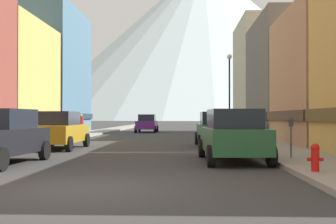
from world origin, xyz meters
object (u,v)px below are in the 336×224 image
potted_plant_2 (258,130)px  streetlamp_right (229,82)px  potted_plant_0 (259,129)px  pedestrian_0 (49,127)px  fire_hydrant_near (315,156)px  potted_plant_1 (21,134)px  parking_meter_near (291,132)px  car_right_1 (217,129)px  car_driving_0 (147,123)px  car_left_1 (59,130)px  pedestrian_1 (81,125)px  car_right_0 (233,135)px

potted_plant_2 → streetlamp_right: size_ratio=0.15×
potted_plant_0 → pedestrian_0: size_ratio=0.65×
fire_hydrant_near → potted_plant_1: bearing=134.1°
parking_meter_near → pedestrian_0: bearing=135.5°
potted_plant_0 → streetlamp_right: 4.54m
car_right_1 → pedestrian_0: (-10.05, 4.15, -0.01)m
car_driving_0 → pedestrian_0: car_driving_0 is taller
car_right_1 → car_driving_0: 21.27m
potted_plant_1 → pedestrian_0: 2.76m
car_left_1 → car_driving_0: 22.74m
pedestrian_0 → streetlamp_right: size_ratio=0.28×
fire_hydrant_near → potted_plant_2: size_ratio=0.78×
car_driving_0 → pedestrian_1: bearing=-120.0°
fire_hydrant_near → parking_meter_near: parking_meter_near is taller
potted_plant_0 → potted_plant_1: (-14.00, -4.39, -0.17)m
parking_meter_near → pedestrian_1: size_ratio=0.83×
fire_hydrant_near → streetlamp_right: streetlamp_right is taller
potted_plant_2 → car_driving_0: bearing=121.3°
fire_hydrant_near → pedestrian_1: bearing=116.1°
car_right_1 → pedestrian_1: bearing=128.8°
potted_plant_1 → streetlamp_right: bearing=29.9°
pedestrian_0 → pedestrian_1: 8.36m
car_left_1 → pedestrian_0: bearing=111.5°
car_right_0 → car_driving_0: same height
car_right_1 → car_driving_0: size_ratio=1.01×
car_right_0 → potted_plant_0: car_right_0 is taller
fire_hydrant_near → potted_plant_1: 17.90m
car_left_1 → potted_plant_1: 4.81m
car_left_1 → potted_plant_0: 13.42m
car_right_1 → parking_meter_near: car_right_1 is taller
car_right_0 → pedestrian_1: size_ratio=2.80×
fire_hydrant_near → parking_meter_near: (0.30, 3.71, 0.49)m
car_right_0 → parking_meter_near: 1.95m
car_driving_0 → potted_plant_0: car_driving_0 is taller
car_right_0 → car_right_1: (-0.00, 7.64, 0.00)m
car_left_1 → pedestrian_1: car_left_1 is taller
parking_meter_near → potted_plant_0: parking_meter_near is taller
car_left_1 → car_right_1: size_ratio=0.99×
car_right_0 → pedestrian_0: size_ratio=2.77×
car_right_1 → pedestrian_1: car_right_1 is taller
pedestrian_0 → streetlamp_right: (11.60, 4.46, 3.09)m
potted_plant_0 → pedestrian_1: bearing=153.5°
car_driving_0 → car_right_1: bearing=-75.3°
pedestrian_1 → potted_plant_0: bearing=-26.5°
car_left_1 → pedestrian_0: car_left_1 is taller
potted_plant_2 → streetlamp_right: 4.31m
potted_plant_1 → car_left_1: bearing=-48.2°
car_driving_0 → potted_plant_1: (-5.40, -19.05, -0.34)m
pedestrian_0 → parking_meter_near: bearing=-44.5°
pedestrian_0 → car_right_1: bearing=-22.4°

